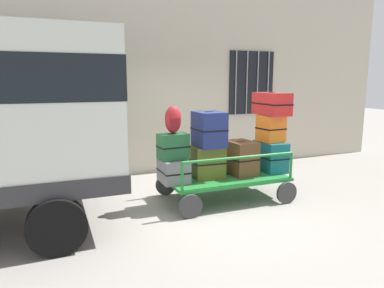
{
  "coord_description": "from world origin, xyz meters",
  "views": [
    {
      "loc": [
        -2.41,
        -5.18,
        2.05
      ],
      "look_at": [
        -0.26,
        0.15,
        1.02
      ],
      "focal_mm": 33.14,
      "sensor_mm": 36.0,
      "label": 1
    }
  ],
  "objects": [
    {
      "name": "luggage_cart",
      "position": [
        0.35,
        0.15,
        0.35
      ],
      "size": [
        2.12,
        1.28,
        0.42
      ],
      "color": "#1E722D",
      "rests_on": "ground"
    },
    {
      "name": "suitcase_center_bottom",
      "position": [
        0.66,
        0.13,
        0.72
      ],
      "size": [
        0.47,
        0.59,
        0.6
      ],
      "color": "brown",
      "rests_on": "luggage_cart"
    },
    {
      "name": "building_wall",
      "position": [
        0.0,
        2.54,
        2.5
      ],
      "size": [
        12.0,
        0.38,
        5.0
      ],
      "color": "#BCB29E",
      "rests_on": "ground"
    },
    {
      "name": "suitcase_midright_middle",
      "position": [
        1.29,
        0.17,
        1.2
      ],
      "size": [
        0.42,
        0.46,
        0.48
      ],
      "color": "orange",
      "rests_on": "suitcase_midright_bottom"
    },
    {
      "name": "cart_railing",
      "position": [
        0.35,
        0.15,
        0.79
      ],
      "size": [
        2.01,
        1.14,
        0.46
      ],
      "color": "#1E722D",
      "rests_on": "luggage_cart"
    },
    {
      "name": "suitcase_left_bottom",
      "position": [
        -0.6,
        0.11,
        0.61
      ],
      "size": [
        0.43,
        0.54,
        0.38
      ],
      "color": "slate",
      "rests_on": "luggage_cart"
    },
    {
      "name": "suitcase_midright_bottom",
      "position": [
        1.29,
        0.15,
        0.69
      ],
      "size": [
        0.42,
        0.67,
        0.54
      ],
      "color": "#0F5960",
      "rests_on": "luggage_cart"
    },
    {
      "name": "suitcase_midleft_bottom",
      "position": [
        0.03,
        0.17,
        0.69
      ],
      "size": [
        0.54,
        0.49,
        0.55
      ],
      "color": "#4C5119",
      "rests_on": "luggage_cart"
    },
    {
      "name": "backpack",
      "position": [
        -0.59,
        0.12,
        1.44
      ],
      "size": [
        0.27,
        0.22,
        0.44
      ],
      "color": "maroon",
      "rests_on": "suitcase_left_middle"
    },
    {
      "name": "suitcase_midright_top",
      "position": [
        1.29,
        0.18,
        1.65
      ],
      "size": [
        0.4,
        0.81,
        0.4
      ],
      "color": "#B21E1E",
      "rests_on": "suitcase_midright_middle"
    },
    {
      "name": "suitcase_left_middle",
      "position": [
        -0.6,
        0.12,
        1.01
      ],
      "size": [
        0.49,
        0.35,
        0.42
      ],
      "color": "#194C28",
      "rests_on": "suitcase_left_bottom"
    },
    {
      "name": "suitcase_midleft_middle",
      "position": [
        0.03,
        0.11,
        1.26
      ],
      "size": [
        0.45,
        0.57,
        0.58
      ],
      "color": "navy",
      "rests_on": "suitcase_midleft_bottom"
    },
    {
      "name": "ground_plane",
      "position": [
        0.0,
        0.0,
        0.0
      ],
      "size": [
        40.0,
        40.0,
        0.0
      ],
      "primitive_type": "plane",
      "color": "gray"
    }
  ]
}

